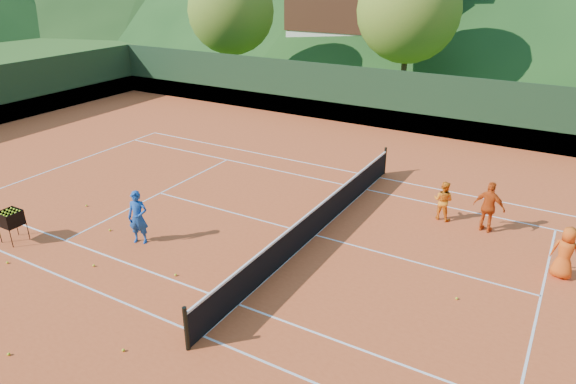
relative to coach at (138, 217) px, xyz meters
The scene contains 20 objects.
ground 5.36m from the coach, 34.82° to the left, with size 400.00×400.00×0.00m, color #284E18.
clay_court 5.36m from the coach, 34.82° to the left, with size 40.00×24.00×0.02m, color #C74B20.
coach is the anchor object (origin of this frame).
student_a 9.59m from the coach, 39.54° to the left, with size 0.64×0.50×1.31m, color orange.
student_b 10.65m from the coach, 34.04° to the left, with size 0.96×0.40×1.64m, color #CE4B12.
student_c 11.86m from the coach, 21.02° to the left, with size 0.72×0.47×1.47m, color #DE5313.
tennis_ball_1 1.57m from the coach, behind, with size 0.07×0.07×0.07m, color #C7D623.
tennis_ball_2 3.72m from the coach, 129.93° to the right, with size 0.07×0.07×0.07m, color #C7D623.
tennis_ball_3 2.47m from the coach, 22.61° to the right, with size 0.07×0.07×0.07m, color #C7D623.
tennis_ball_5 1.86m from the coach, 93.97° to the right, with size 0.07×0.07×0.07m, color #C7D623.
tennis_ball_8 4.96m from the coach, 49.46° to the right, with size 0.07×0.07×0.07m, color #C7D623.
tennis_ball_15 3.66m from the coach, 165.72° to the left, with size 0.07×0.07×0.07m, color #C7D623.
tennis_ball_16 9.15m from the coach, 11.42° to the left, with size 0.07×0.07×0.07m, color #C7D623.
tennis_ball_18 5.23m from the coach, 77.00° to the right, with size 0.07×0.07×0.07m, color #C7D623.
court_lines 5.35m from the coach, 34.82° to the left, with size 23.83×11.03×0.00m.
tennis_net 5.30m from the coach, 34.82° to the left, with size 0.10×12.07×1.10m.
perimeter_fence 5.31m from the coach, 34.82° to the left, with size 40.40×24.24×3.00m.
ball_hopper 3.80m from the coach, 150.66° to the right, with size 0.57×0.57×1.00m.
tree_a 24.37m from the coach, 119.01° to the left, with size 6.00×6.00×7.88m.
tree_b 23.43m from the coach, 89.15° to the left, with size 6.40×6.40×8.40m.
Camera 1 is at (6.30, -12.51, 7.61)m, focal length 32.00 mm.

